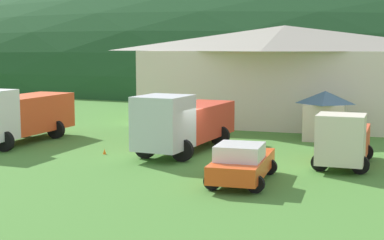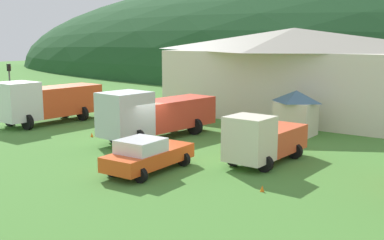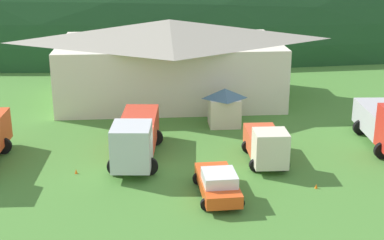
# 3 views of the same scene
# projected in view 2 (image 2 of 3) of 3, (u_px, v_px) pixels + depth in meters

# --- Properties ---
(ground_plane) EXTENTS (200.00, 200.00, 0.00)m
(ground_plane) POSITION_uv_depth(u_px,v_px,m) (152.00, 145.00, 27.94)
(ground_plane) COLOR #477F33
(depot_building) EXTENTS (20.32, 11.76, 7.08)m
(depot_building) POSITION_uv_depth(u_px,v_px,m) (293.00, 70.00, 38.55)
(depot_building) COLOR silver
(depot_building) RESTS_ON ground
(play_shed_cream) EXTENTS (2.53, 2.20, 2.94)m
(play_shed_cream) POSITION_uv_depth(u_px,v_px,m) (296.00, 112.00, 30.57)
(play_shed_cream) COLOR beige
(play_shed_cream) RESTS_ON ground
(heavy_rig_white) EXTENTS (3.49, 7.97, 3.24)m
(heavy_rig_white) POSITION_uv_depth(u_px,v_px,m) (47.00, 100.00, 34.83)
(heavy_rig_white) COLOR white
(heavy_rig_white) RESTS_ON ground
(tow_truck_silver) EXTENTS (3.56, 8.56, 3.16)m
(tow_truck_silver) POSITION_uv_depth(u_px,v_px,m) (154.00, 113.00, 29.37)
(tow_truck_silver) COLOR silver
(tow_truck_silver) RESTS_ON ground
(light_truck_cream) EXTENTS (2.60, 5.41, 2.58)m
(light_truck_cream) POSITION_uv_depth(u_px,v_px,m) (263.00, 139.00, 23.67)
(light_truck_cream) COLOR beige
(light_truck_cream) RESTS_ON ground
(service_pickup_orange) EXTENTS (2.52, 4.92, 1.66)m
(service_pickup_orange) POSITION_uv_depth(u_px,v_px,m) (147.00, 155.00, 22.25)
(service_pickup_orange) COLOR #EC4F1C
(service_pickup_orange) RESTS_ON ground
(traffic_light_west) EXTENTS (0.20, 0.32, 4.29)m
(traffic_light_west) POSITION_uv_depth(u_px,v_px,m) (10.00, 85.00, 36.75)
(traffic_light_west) COLOR #4C4C51
(traffic_light_west) RESTS_ON ground
(traffic_cone_near_pickup) EXTENTS (0.36, 0.36, 0.57)m
(traffic_cone_near_pickup) POSITION_uv_depth(u_px,v_px,m) (92.00, 137.00, 30.28)
(traffic_cone_near_pickup) COLOR orange
(traffic_cone_near_pickup) RESTS_ON ground
(traffic_cone_mid_row) EXTENTS (0.36, 0.36, 0.53)m
(traffic_cone_mid_row) POSITION_uv_depth(u_px,v_px,m) (262.00, 192.00, 19.48)
(traffic_cone_mid_row) COLOR orange
(traffic_cone_mid_row) RESTS_ON ground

